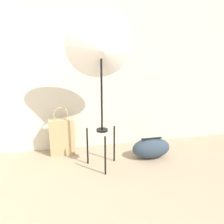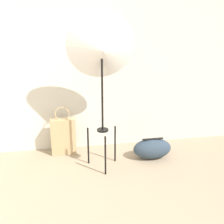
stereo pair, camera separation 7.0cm
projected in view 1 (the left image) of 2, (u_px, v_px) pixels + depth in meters
wall_back at (95, 50)px, 3.29m from camera, size 8.00×0.05×2.60m
photo_umbrella at (101, 49)px, 2.70m from camera, size 0.74×0.38×1.75m
tote_bag at (62, 137)px, 3.34m from camera, size 0.31×0.11×0.64m
duffel_bag at (151, 148)px, 3.29m from camera, size 0.48×0.26×0.26m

